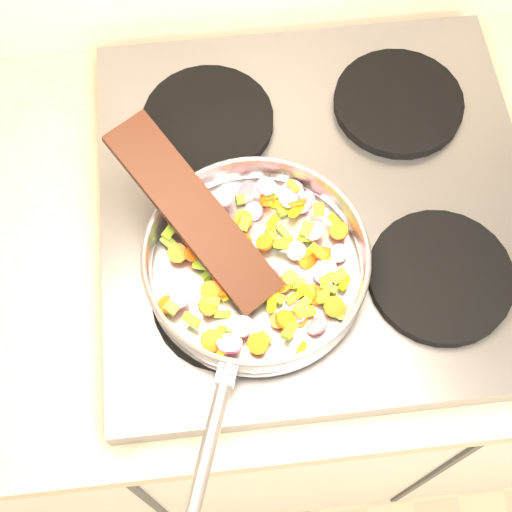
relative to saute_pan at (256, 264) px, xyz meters
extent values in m
cube|color=#939399|center=(0.10, 0.11, -0.06)|extent=(0.60, 0.60, 0.04)
cylinder|color=black|center=(-0.04, -0.03, -0.04)|extent=(0.19, 0.19, 0.02)
cylinder|color=black|center=(0.24, -0.03, -0.04)|extent=(0.19, 0.19, 0.02)
cylinder|color=black|center=(-0.04, 0.25, -0.04)|extent=(0.19, 0.19, 0.02)
cylinder|color=black|center=(0.24, 0.25, -0.04)|extent=(0.19, 0.19, 0.02)
cylinder|color=#9E9EA5|center=(0.00, 0.00, -0.03)|extent=(0.28, 0.28, 0.01)
torus|color=#9E9EA5|center=(0.00, 0.00, 0.00)|extent=(0.32, 0.32, 0.05)
torus|color=#9E9EA5|center=(0.00, 0.00, 0.02)|extent=(0.28, 0.28, 0.01)
cylinder|color=#9E9EA5|center=(-0.08, -0.22, 0.01)|extent=(0.08, 0.19, 0.02)
cube|color=#9E9EA5|center=(-0.05, -0.14, 0.01)|extent=(0.03, 0.04, 0.02)
cylinder|color=#D61446|center=(-0.02, -0.02, 0.00)|extent=(0.04, 0.03, 0.02)
cylinder|color=#D61446|center=(-0.04, -0.10, 0.00)|extent=(0.03, 0.03, 0.02)
cube|color=yellow|center=(-0.01, 0.01, -0.01)|extent=(0.02, 0.02, 0.01)
cylinder|color=#D61446|center=(0.09, 0.00, -0.01)|extent=(0.03, 0.03, 0.01)
cube|color=yellow|center=(0.07, 0.09, -0.02)|extent=(0.02, 0.02, 0.01)
cylinder|color=#FF5C0F|center=(0.03, -0.08, -0.01)|extent=(0.04, 0.04, 0.02)
cube|color=yellow|center=(0.11, -0.03, -0.01)|extent=(0.02, 0.02, 0.01)
cylinder|color=#FF5C0F|center=(-0.04, -0.03, 0.00)|extent=(0.03, 0.03, 0.02)
cube|color=#78A624|center=(-0.01, -0.10, -0.01)|extent=(0.02, 0.02, 0.01)
cube|color=#78A624|center=(0.07, 0.04, -0.01)|extent=(0.02, 0.03, 0.01)
cube|color=#78A624|center=(-0.06, 0.00, -0.02)|extent=(0.02, 0.02, 0.02)
cube|color=#78A624|center=(0.09, -0.04, -0.01)|extent=(0.02, 0.02, 0.01)
cube|color=yellow|center=(0.11, 0.05, -0.01)|extent=(0.02, 0.02, 0.02)
cube|color=yellow|center=(0.04, 0.05, -0.02)|extent=(0.02, 0.02, 0.01)
cube|color=yellow|center=(0.03, 0.06, 0.00)|extent=(0.02, 0.02, 0.02)
cylinder|color=#D61446|center=(0.05, 0.02, -0.01)|extent=(0.03, 0.03, 0.02)
cube|color=#78A624|center=(-0.04, -0.09, -0.01)|extent=(0.02, 0.02, 0.02)
cube|color=yellow|center=(-0.04, -0.02, -0.02)|extent=(0.02, 0.03, 0.01)
cylinder|color=#D61446|center=(0.01, 0.08, -0.02)|extent=(0.03, 0.04, 0.02)
cylinder|color=#FF5C0F|center=(0.09, -0.07, -0.01)|extent=(0.04, 0.03, 0.02)
cylinder|color=#D61446|center=(0.06, 0.10, -0.01)|extent=(0.04, 0.03, 0.03)
cylinder|color=#D61446|center=(0.05, -0.02, -0.02)|extent=(0.03, 0.03, 0.01)
cube|color=#78A624|center=(0.04, 0.02, 0.00)|extent=(0.02, 0.02, 0.01)
cube|color=yellow|center=(0.09, 0.00, -0.01)|extent=(0.02, 0.03, 0.01)
cylinder|color=#FF5C0F|center=(-0.11, -0.04, -0.02)|extent=(0.04, 0.04, 0.01)
cube|color=yellow|center=(0.04, 0.09, -0.02)|extent=(0.02, 0.02, 0.01)
cylinder|color=#D61446|center=(0.05, 0.09, 0.00)|extent=(0.04, 0.04, 0.01)
cube|color=#78A624|center=(0.05, -0.03, -0.01)|extent=(0.02, 0.01, 0.01)
cylinder|color=#FF5C0F|center=(-0.06, 0.08, -0.02)|extent=(0.03, 0.03, 0.01)
cylinder|color=#FF5C0F|center=(0.02, 0.03, -0.01)|extent=(0.02, 0.03, 0.02)
cylinder|color=#D61446|center=(-0.08, 0.05, -0.01)|extent=(0.03, 0.03, 0.02)
cylinder|color=#FF5C0F|center=(-0.02, 0.04, -0.02)|extent=(0.04, 0.04, 0.02)
cube|color=#78A624|center=(0.05, 0.08, -0.02)|extent=(0.03, 0.02, 0.01)
cube|color=yellow|center=(0.06, -0.04, -0.01)|extent=(0.02, 0.02, 0.02)
cube|color=#78A624|center=(-0.05, 0.02, -0.01)|extent=(0.02, 0.02, 0.02)
cube|color=yellow|center=(0.05, -0.03, -0.02)|extent=(0.02, 0.01, 0.01)
cylinder|color=#D61446|center=(0.03, 0.11, 0.00)|extent=(0.04, 0.04, 0.01)
cube|color=#78A624|center=(0.03, -0.09, 0.00)|extent=(0.02, 0.03, 0.02)
cylinder|color=#D61446|center=(0.07, 0.08, -0.01)|extent=(0.03, 0.03, 0.01)
cylinder|color=#D61446|center=(-0.03, 0.10, 0.00)|extent=(0.04, 0.04, 0.01)
cylinder|color=#FF5C0F|center=(0.06, 0.09, -0.01)|extent=(0.04, 0.03, 0.03)
cube|color=yellow|center=(0.04, -0.11, -0.02)|extent=(0.02, 0.02, 0.01)
cylinder|color=#FF5C0F|center=(0.03, 0.10, -0.02)|extent=(0.03, 0.03, 0.02)
cylinder|color=#FF5C0F|center=(-0.06, -0.09, 0.00)|extent=(0.04, 0.03, 0.02)
cylinder|color=#D61446|center=(-0.03, -0.08, 0.00)|extent=(0.04, 0.04, 0.02)
cube|color=yellow|center=(-0.02, -0.02, 0.00)|extent=(0.02, 0.02, 0.01)
cube|color=#78A624|center=(0.06, -0.04, -0.01)|extent=(0.02, 0.02, 0.02)
cube|color=#78A624|center=(0.02, -0.04, -0.01)|extent=(0.02, 0.02, 0.02)
cylinder|color=#FF5C0F|center=(0.03, -0.03, -0.01)|extent=(0.03, 0.03, 0.01)
cylinder|color=#FF5C0F|center=(-0.06, -0.05, 0.00)|extent=(0.03, 0.03, 0.01)
cylinder|color=#FF5C0F|center=(0.07, 0.01, -0.02)|extent=(0.03, 0.03, 0.02)
cube|color=yellow|center=(0.07, 0.01, -0.01)|extent=(0.03, 0.02, 0.01)
cylinder|color=#D61446|center=(0.04, -0.06, -0.02)|extent=(0.04, 0.05, 0.02)
cube|color=#78A624|center=(0.04, 0.03, -0.02)|extent=(0.02, 0.02, 0.02)
cylinder|color=#FF5C0F|center=(-0.01, 0.04, -0.02)|extent=(0.03, 0.03, 0.02)
cylinder|color=#FF5C0F|center=(0.11, 0.04, -0.01)|extent=(0.03, 0.03, 0.01)
cylinder|color=#FF5C0F|center=(0.03, 0.09, -0.01)|extent=(0.03, 0.03, 0.02)
cylinder|color=#FF5C0F|center=(0.02, -0.07, -0.01)|extent=(0.02, 0.02, 0.01)
cylinder|color=#D61446|center=(-0.09, 0.08, -0.01)|extent=(0.04, 0.04, 0.02)
cylinder|color=#D61446|center=(0.01, -0.01, -0.02)|extent=(0.04, 0.03, 0.03)
cube|color=#78A624|center=(0.06, 0.11, 0.00)|extent=(0.02, 0.02, 0.01)
cube|color=#78A624|center=(-0.11, 0.06, 0.00)|extent=(0.02, 0.02, 0.01)
cube|color=yellow|center=(0.01, -0.05, -0.01)|extent=(0.02, 0.03, 0.02)
cylinder|color=#D61446|center=(0.11, 0.01, -0.01)|extent=(0.03, 0.03, 0.02)
cube|color=yellow|center=(0.08, 0.01, 0.00)|extent=(0.02, 0.03, 0.02)
cube|color=#78A624|center=(0.00, -0.09, -0.01)|extent=(0.02, 0.02, 0.01)
cube|color=#78A624|center=(-0.05, -0.01, -0.01)|extent=(0.02, 0.02, 0.02)
cube|color=#78A624|center=(-0.05, -0.08, -0.02)|extent=(0.02, 0.02, 0.01)
cube|color=yellow|center=(-0.01, 0.01, -0.01)|extent=(0.01, 0.03, 0.01)
cylinder|color=#FF5C0F|center=(-0.01, 0.07, -0.01)|extent=(0.03, 0.03, 0.02)
cube|color=#78A624|center=(-0.01, 0.10, -0.01)|extent=(0.02, 0.02, 0.01)
cylinder|color=#FF5C0F|center=(-0.01, 0.01, -0.01)|extent=(0.03, 0.02, 0.02)
cylinder|color=#D61446|center=(0.08, 0.09, -0.01)|extent=(0.03, 0.03, 0.03)
cube|color=#78A624|center=(-0.11, -0.05, 0.00)|extent=(0.02, 0.02, 0.01)
cube|color=yellow|center=(-0.05, -0.11, -0.01)|extent=(0.02, 0.03, 0.02)
cylinder|color=#FF5C0F|center=(-0.02, 0.03, -0.01)|extent=(0.03, 0.03, 0.02)
cube|color=yellow|center=(-0.01, -0.04, -0.01)|extent=(0.02, 0.01, 0.01)
cylinder|color=#D61446|center=(0.08, 0.04, 0.00)|extent=(0.03, 0.03, 0.02)
cube|color=yellow|center=(0.09, -0.03, -0.01)|extent=(0.02, 0.02, 0.01)
cube|color=#78A624|center=(0.10, -0.07, -0.01)|extent=(0.02, 0.02, 0.01)
cube|color=#78A624|center=(-0.09, -0.07, 0.00)|extent=(0.03, 0.02, 0.01)
cube|color=#78A624|center=(0.01, 0.01, -0.02)|extent=(0.02, 0.03, 0.02)
cylinder|color=#FF5C0F|center=(-0.08, 0.02, 0.00)|extent=(0.02, 0.03, 0.02)
cube|color=#78A624|center=(-0.06, -0.04, 0.00)|extent=(0.03, 0.02, 0.01)
cube|color=yellow|center=(0.05, -0.06, -0.01)|extent=(0.03, 0.02, 0.01)
cube|color=#78A624|center=(0.08, -0.05, -0.01)|extent=(0.02, 0.02, 0.02)
cylinder|color=#D61446|center=(0.07, -0.08, -0.02)|extent=(0.04, 0.04, 0.02)
cube|color=#78A624|center=(-0.03, 0.06, -0.01)|extent=(0.02, 0.03, 0.01)
cylinder|color=#FF5C0F|center=(0.05, -0.07, -0.02)|extent=(0.03, 0.03, 0.01)
cube|color=#78A624|center=(0.02, -0.04, -0.01)|extent=(0.02, 0.02, 0.01)
cube|color=yellow|center=(-0.05, 0.03, 0.00)|extent=(0.02, 0.02, 0.01)
cube|color=#78A624|center=(0.03, 0.04, -0.01)|extent=(0.01, 0.03, 0.01)
cylinder|color=#FF5C0F|center=(0.09, 0.01, -0.01)|extent=(0.03, 0.03, 0.02)
cylinder|color=#D61446|center=(0.09, -0.02, -0.01)|extent=(0.05, 0.05, 0.02)
cube|color=#78A624|center=(0.03, 0.10, -0.02)|extent=(0.02, 0.02, 0.01)
cube|color=#78A624|center=(-0.11, 0.05, -0.01)|extent=(0.03, 0.03, 0.02)
cube|color=#78A624|center=(0.09, -0.06, -0.02)|extent=(0.02, 0.02, 0.01)
cylinder|color=#D61446|center=(-0.03, 0.00, 0.00)|extent=(0.04, 0.04, 0.03)
cube|color=#78A624|center=(-0.01, 0.06, 0.00)|extent=(0.02, 0.02, 0.02)
cube|color=#78A624|center=(0.10, -0.03, -0.01)|extent=(0.02, 0.02, 0.02)
cube|color=yellow|center=(0.01, -0.02, -0.01)|extent=(0.01, 0.02, 0.02)
cylinder|color=#FF5C0F|center=(-0.10, 0.03, -0.01)|extent=(0.04, 0.03, 0.02)
cylinder|color=#FF5C0F|center=(-0.01, -0.10, -0.01)|extent=(0.04, 0.04, 0.01)
cube|color=#78A624|center=(0.06, -0.07, -0.01)|extent=(0.03, 0.02, 0.01)
cylinder|color=#FF5C0F|center=(0.07, -0.04, -0.02)|extent=(0.04, 0.04, 0.01)
cube|color=#78A624|center=(-0.07, 0.01, -0.01)|extent=(0.03, 0.02, 0.02)
cube|color=yellow|center=(0.05, -0.04, -0.02)|extent=(0.03, 0.02, 0.01)
cylinder|color=#FF5C0F|center=(-0.06, -0.03, 0.00)|extent=(0.03, 0.03, 0.02)
cylinder|color=#D61446|center=(-0.05, 0.09, -0.02)|extent=(0.04, 0.04, 0.01)
cylinder|color=#FF5C0F|center=(-0.06, 0.04, -0.01)|extent=(0.03, 0.03, 0.02)
cylinder|color=#D61446|center=(0.00, 0.11, -0.01)|extent=(0.03, 0.05, 0.03)
cylinder|color=#D61446|center=(-0.10, -0.04, 0.00)|extent=(0.04, 0.04, 0.01)
cylinder|color=#FF5C0F|center=(0.04, -0.02, 0.00)|extent=(0.03, 0.03, 0.01)
cube|color=#78A624|center=(0.07, 0.04, -0.01)|extent=(0.02, 0.02, 0.02)
cube|color=yellow|center=(0.06, 0.07, -0.01)|extent=(0.02, 0.03, 0.02)
cylinder|color=#FF5C0F|center=(-0.03, 0.00, -0.01)|extent=(0.03, 0.03, 0.02)
cube|color=#78A624|center=(0.09, 0.07, 0.00)|extent=(0.02, 0.02, 0.02)
cube|color=#78A624|center=(-0.05, -0.06, -0.02)|extent=(0.02, 0.01, 0.02)
cube|color=yellow|center=(-0.07, 0.06, -0.02)|extent=(0.02, 0.02, 0.02)
cube|color=#78A624|center=(0.00, -0.04, -0.02)|extent=(0.02, 0.02, 0.01)
cube|color=yellow|center=(-0.01, -0.05, 0.00)|extent=(0.02, 0.02, 0.02)
cube|color=black|center=(-0.07, 0.06, 0.04)|extent=(0.21, 0.26, 0.09)
camera|label=1|loc=(-0.04, -0.37, 0.81)|focal=50.00mm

